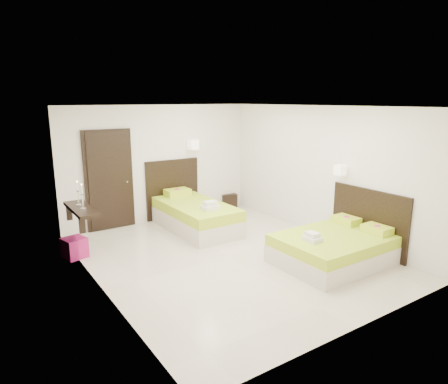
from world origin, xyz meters
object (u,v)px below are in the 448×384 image
bed_single (194,213)px  ottoman (75,248)px  bed_double (336,246)px  nightstand (228,200)px

bed_single → ottoman: (-2.55, -0.28, -0.15)m
bed_single → bed_double: (1.12, -2.94, -0.05)m
bed_double → nightstand: size_ratio=4.75×
bed_single → bed_double: bearing=-69.1°
bed_single → bed_double: 3.15m
nightstand → ottoman: bearing=-149.0°
bed_double → ottoman: bed_double is taller
bed_single → bed_double: bed_single is taller
bed_single → nightstand: (1.61, 1.05, -0.15)m
nightstand → ottoman: 4.37m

